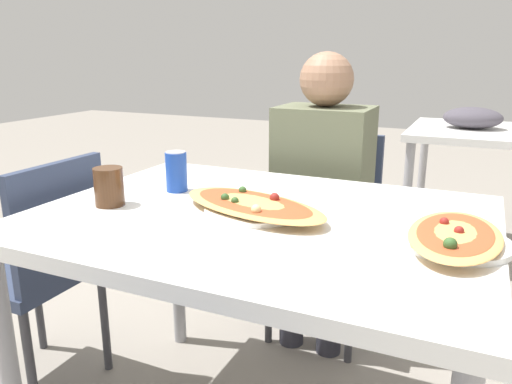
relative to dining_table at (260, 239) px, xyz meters
The scene contains 9 objects.
dining_table is the anchor object (origin of this frame).
chair_far_seated 0.80m from the dining_table, 92.38° to the left, with size 0.40×0.40×0.84m.
chair_side_left 0.82m from the dining_table, behind, with size 0.40×0.40×0.84m.
person_seated 0.67m from the dining_table, 92.77° to the left, with size 0.35×0.29×1.18m.
pizza_main 0.10m from the dining_table, 169.01° to the right, with size 0.51×0.34×0.05m.
soda_can 0.37m from the dining_table, 162.66° to the left, with size 0.07×0.07×0.12m.
drink_glass 0.45m from the dining_table, 166.01° to the right, with size 0.08×0.08×0.11m.
pizza_second 0.50m from the dining_table, ahead, with size 0.25×0.36×0.05m.
background_table 2.03m from the dining_table, 71.55° to the left, with size 1.10×0.80×0.88m.
Camera 1 is at (0.52, -1.16, 1.17)m, focal length 35.00 mm.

